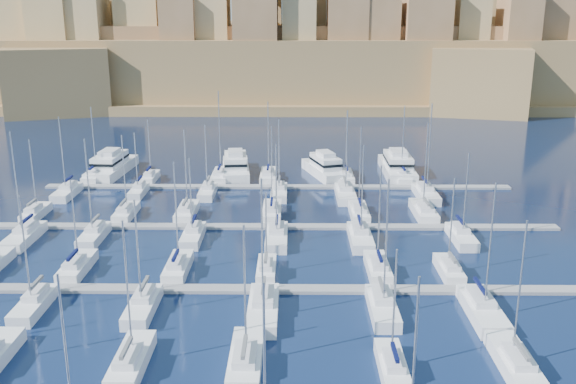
{
  "coord_description": "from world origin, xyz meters",
  "views": [
    {
      "loc": [
        2.81,
        -79.92,
        31.49
      ],
      "look_at": [
        2.1,
        6.0,
        6.71
      ],
      "focal_mm": 40.0,
      "sensor_mm": 36.0,
      "label": 1
    }
  ],
  "objects_px": {
    "motor_yacht_c": "(325,167)",
    "motor_yacht_d": "(397,166)",
    "motor_yacht_a": "(111,165)",
    "sailboat_2": "(131,361)",
    "sailboat_4": "(392,366)",
    "motor_yacht_b": "(236,166)"
  },
  "relations": [
    {
      "from": "motor_yacht_c",
      "to": "motor_yacht_d",
      "type": "xyz_separation_m",
      "value": [
        14.3,
        1.53,
        -0.0
      ]
    },
    {
      "from": "motor_yacht_b",
      "to": "motor_yacht_c",
      "type": "bearing_deg",
      "value": -2.75
    },
    {
      "from": "motor_yacht_b",
      "to": "motor_yacht_d",
      "type": "distance_m",
      "value": 31.64
    },
    {
      "from": "sailboat_2",
      "to": "sailboat_4",
      "type": "xyz_separation_m",
      "value": [
        23.52,
        -0.63,
        -0.03
      ]
    },
    {
      "from": "sailboat_2",
      "to": "motor_yacht_a",
      "type": "height_order",
      "value": "sailboat_2"
    },
    {
      "from": "sailboat_4",
      "to": "motor_yacht_a",
      "type": "distance_m",
      "value": 83.86
    },
    {
      "from": "sailboat_4",
      "to": "sailboat_2",
      "type": "bearing_deg",
      "value": 178.47
    },
    {
      "from": "sailboat_2",
      "to": "motor_yacht_b",
      "type": "height_order",
      "value": "sailboat_2"
    },
    {
      "from": "motor_yacht_a",
      "to": "sailboat_2",
      "type": "bearing_deg",
      "value": -73.37
    },
    {
      "from": "motor_yacht_c",
      "to": "sailboat_2",
      "type": "bearing_deg",
      "value": -106.69
    },
    {
      "from": "motor_yacht_c",
      "to": "motor_yacht_a",
      "type": "bearing_deg",
      "value": 178.28
    },
    {
      "from": "sailboat_2",
      "to": "sailboat_4",
      "type": "relative_size",
      "value": 1.19
    },
    {
      "from": "motor_yacht_c",
      "to": "motor_yacht_d",
      "type": "relative_size",
      "value": 0.85
    },
    {
      "from": "sailboat_4",
      "to": "motor_yacht_a",
      "type": "xyz_separation_m",
      "value": [
        -44.55,
        71.04,
        1.01
      ]
    },
    {
      "from": "motor_yacht_a",
      "to": "motor_yacht_b",
      "type": "height_order",
      "value": "same"
    },
    {
      "from": "sailboat_4",
      "to": "motor_yacht_c",
      "type": "height_order",
      "value": "sailboat_4"
    },
    {
      "from": "sailboat_2",
      "to": "sailboat_4",
      "type": "distance_m",
      "value": 23.53
    },
    {
      "from": "motor_yacht_c",
      "to": "motor_yacht_d",
      "type": "bearing_deg",
      "value": 6.1
    },
    {
      "from": "sailboat_4",
      "to": "motor_yacht_b",
      "type": "bearing_deg",
      "value": 105.9
    },
    {
      "from": "sailboat_2",
      "to": "motor_yacht_d",
      "type": "xyz_separation_m",
      "value": [
        35.03,
        70.68,
        0.98
      ]
    },
    {
      "from": "sailboat_2",
      "to": "motor_yacht_c",
      "type": "bearing_deg",
      "value": 73.31
    },
    {
      "from": "sailboat_4",
      "to": "motor_yacht_d",
      "type": "relative_size",
      "value": 0.66
    }
  ]
}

